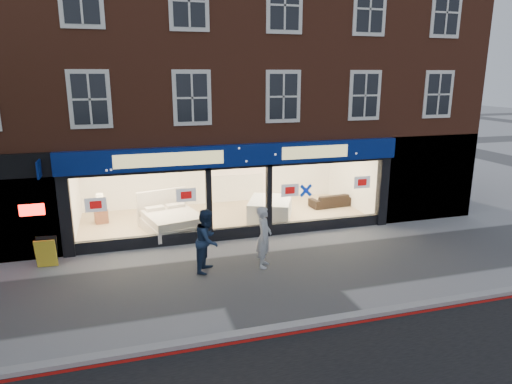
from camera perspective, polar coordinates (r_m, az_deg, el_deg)
name	(u,v)px	position (r m, az deg, el deg)	size (l,w,h in m)	color
ground	(267,274)	(13.18, 1.33, -10.20)	(120.00, 120.00, 0.00)	gray
kerb_line	(309,331)	(10.61, 6.67, -16.83)	(60.00, 0.10, 0.01)	#8C0A07
kerb_stone	(306,324)	(10.74, 6.25, -16.07)	(60.00, 0.25, 0.12)	gray
showroom_floor	(226,218)	(17.90, -3.81, -3.29)	(11.00, 4.50, 0.10)	tan
building	(213,44)	(18.73, -5.42, 17.99)	(19.00, 8.26, 10.30)	brown
display_bed	(171,220)	(16.59, -10.52, -3.50)	(2.32, 2.60, 1.27)	beige
bedside_table	(101,216)	(18.07, -18.78, -2.80)	(0.45, 0.45, 0.55)	brown
mattress_stack	(270,209)	(17.54, 1.77, -2.16)	(2.20, 2.40, 0.77)	silver
sofa	(331,200)	(19.50, 9.31, -1.00)	(1.80, 0.70, 0.52)	black
a_board	(46,252)	(14.81, -24.72, -6.87)	(0.58, 0.38, 0.90)	gold
pedestrian_grey	(264,237)	(13.35, 1.00, -5.63)	(0.67, 0.44, 1.83)	#B2B6BB
pedestrian_blue	(207,240)	(13.14, -6.10, -6.02)	(0.89, 0.70, 1.84)	#172742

